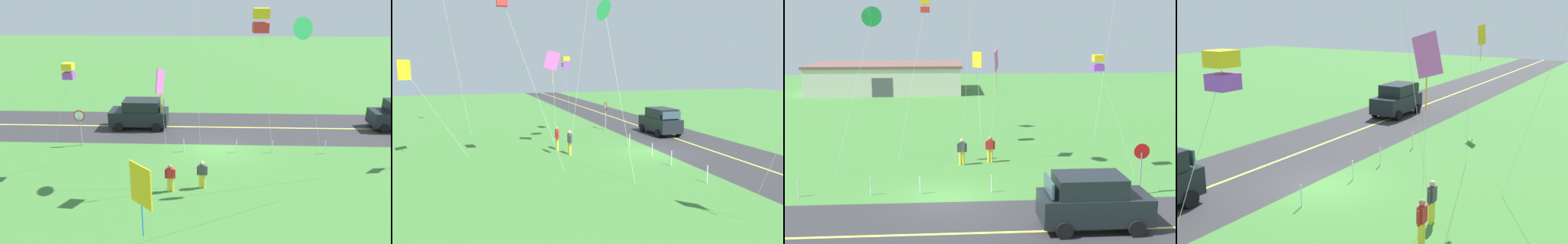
# 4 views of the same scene
# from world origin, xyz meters

# --- Properties ---
(ground_plane) EXTENTS (120.00, 120.00, 0.10)m
(ground_plane) POSITION_xyz_m (0.00, 0.00, -0.05)
(ground_plane) COLOR #3D7533
(asphalt_road) EXTENTS (120.00, 7.00, 0.00)m
(asphalt_road) POSITION_xyz_m (0.00, -4.00, 0.00)
(asphalt_road) COLOR #2D2D30
(asphalt_road) RESTS_ON ground
(road_centre_stripe) EXTENTS (120.00, 0.16, 0.00)m
(road_centre_stripe) POSITION_xyz_m (0.00, -4.00, 0.01)
(road_centre_stripe) COLOR #E5E04C
(road_centre_stripe) RESTS_ON asphalt_road
(car_suv_foreground) EXTENTS (4.40, 2.12, 2.24)m
(car_suv_foreground) POSITION_xyz_m (5.90, -3.77, 1.15)
(car_suv_foreground) COLOR black
(car_suv_foreground) RESTS_ON ground
(stop_sign) EXTENTS (0.76, 0.08, 2.56)m
(stop_sign) POSITION_xyz_m (9.36, -0.10, 1.80)
(stop_sign) COLOR gray
(stop_sign) RESTS_ON ground
(person_adult_near) EXTENTS (0.58, 0.22, 1.60)m
(person_adult_near) POSITION_xyz_m (0.93, 5.54, 0.86)
(person_adult_near) COLOR yellow
(person_adult_near) RESTS_ON ground
(person_adult_companion) EXTENTS (0.58, 0.22, 1.60)m
(person_adult_companion) POSITION_xyz_m (2.62, 5.98, 0.86)
(person_adult_companion) COLOR yellow
(person_adult_companion) RESTS_ON ground
(kite_blue_mid) EXTENTS (0.54, 1.16, 6.81)m
(kite_blue_mid) POSITION_xyz_m (2.97, 6.18, 6.01)
(kite_blue_mid) COLOR silver
(kite_blue_mid) RESTS_ON ground
(kite_yellow_high) EXTENTS (2.34, 1.21, 6.52)m
(kite_yellow_high) POSITION_xyz_m (8.28, 3.85, 6.08)
(kite_yellow_high) COLOR silver
(kite_yellow_high) RESTS_ON ground
(kite_green_far) EXTENTS (2.85, 1.20, 9.08)m
(kite_green_far) POSITION_xyz_m (-3.87, 4.96, 8.49)
(kite_green_far) COLOR silver
(kite_green_far) RESTS_ON ground
(kite_pink_drift) EXTENTS (0.68, 3.70, 6.11)m
(kite_pink_drift) POSITION_xyz_m (2.40, 15.21, 5.40)
(kite_pink_drift) COLOR silver
(kite_pink_drift) RESTS_ON ground
(kite_cyan_top) EXTENTS (1.96, 3.21, 9.74)m
(kite_cyan_top) POSITION_xyz_m (-1.24, 9.79, 9.28)
(kite_cyan_top) COLOR silver
(kite_cyan_top) RESTS_ON ground
(warehouse_distant) EXTENTS (18.36, 10.20, 3.50)m
(warehouse_distant) POSITION_xyz_m (-7.36, 38.50, 1.75)
(warehouse_distant) COLOR beige
(warehouse_distant) RESTS_ON ground
(fence_post_0) EXTENTS (0.05, 0.05, 0.90)m
(fence_post_0) POSITION_xyz_m (-7.05, 0.70, 0.45)
(fence_post_0) COLOR silver
(fence_post_0) RESTS_ON ground
(fence_post_1) EXTENTS (0.05, 0.05, 0.90)m
(fence_post_1) POSITION_xyz_m (-3.62, 0.70, 0.45)
(fence_post_1) COLOR silver
(fence_post_1) RESTS_ON ground
(fence_post_2) EXTENTS (0.05, 0.05, 0.90)m
(fence_post_2) POSITION_xyz_m (-1.25, 0.70, 0.45)
(fence_post_2) COLOR silver
(fence_post_2) RESTS_ON ground
(fence_post_3) EXTENTS (0.05, 0.05, 0.90)m
(fence_post_3) POSITION_xyz_m (2.24, 0.70, 0.45)
(fence_post_3) COLOR silver
(fence_post_3) RESTS_ON ground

